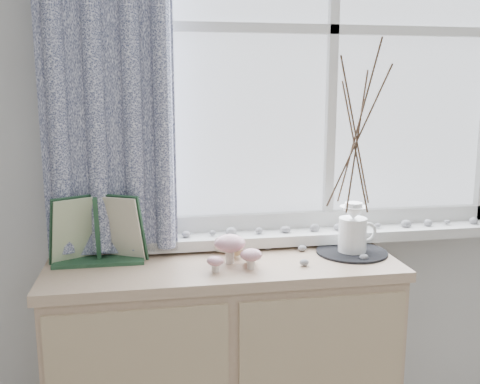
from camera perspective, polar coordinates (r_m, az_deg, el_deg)
The scene contains 8 objects.
sideboard at distance 2.03m, azimuth -1.70°, elevation -18.84°, with size 1.20×0.45×0.85m.
botanical_book at distance 1.84m, azimuth -15.03°, elevation -3.99°, with size 0.35×0.13×0.24m, color #21452C, non-canonical shape.
toadstool_cluster at distance 1.80m, azimuth -0.75°, elevation -6.05°, with size 0.18×0.16×0.10m.
wooden_eggs at distance 1.85m, azimuth 0.27°, elevation -6.63°, with size 0.09×0.11×0.06m.
songbird_figurine at distance 1.94m, azimuth -1.81°, elevation -5.52°, with size 0.13×0.06×0.07m, color white, non-canonical shape.
crocheted_doily at distance 1.98m, azimuth 11.83°, elevation -6.29°, with size 0.26×0.26×0.01m, color black.
twig_pitcher at distance 1.90m, azimuth 12.34°, elevation 6.19°, with size 0.30×0.30×0.76m.
sideboard_pebbles at distance 1.92m, azimuth 7.34°, elevation -6.53°, with size 0.33×0.23×0.02m.
Camera 1 is at (-0.40, 0.01, 1.43)m, focal length 40.00 mm.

